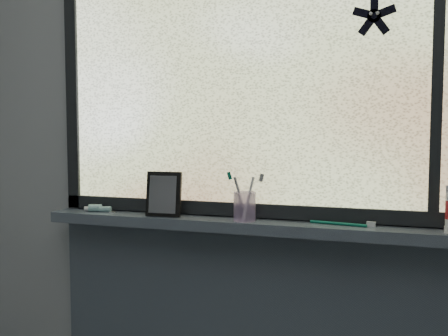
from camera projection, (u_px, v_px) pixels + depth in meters
wall_back at (259, 155)px, 1.84m from camera, size 3.00×0.01×2.50m
windowsill at (253, 226)px, 1.79m from camera, size 1.62×0.14×0.04m
window_pane at (257, 78)px, 1.80m from camera, size 1.50×0.01×1.00m
frame_bottom at (257, 210)px, 1.83m from camera, size 1.60×0.03×0.05m
frame_left at (73, 84)px, 2.04m from camera, size 0.05×0.03×1.10m
frame_mullion at (437, 72)px, 1.61m from camera, size 0.03×0.03×1.00m
starfish_sticker at (374, 16)px, 1.65m from camera, size 0.15×0.02×0.15m
vanity_mirror at (164, 194)px, 1.87m from camera, size 0.14×0.08×0.17m
toothpaste_tube at (99, 208)px, 1.98m from camera, size 0.16×0.09×0.03m
toothbrush_cup at (245, 206)px, 1.78m from camera, size 0.10×0.10×0.10m
toothbrush_lying at (338, 223)px, 1.70m from camera, size 0.24×0.05×0.02m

